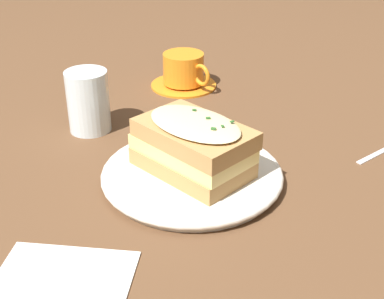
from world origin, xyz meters
TOP-DOWN VIEW (x-y plane):
  - ground_plane at (0.00, 0.00)m, footprint 2.40×2.40m
  - dinner_plate at (0.02, 0.00)m, footprint 0.24×0.24m
  - sandwich at (0.02, 0.00)m, footprint 0.17×0.16m
  - teacup_with_saucer at (0.07, -0.32)m, footprint 0.12×0.12m
  - water_glass at (0.19, -0.13)m, footprint 0.06×0.06m
  - napkin at (0.13, 0.21)m, footprint 0.14×0.11m

SIDE VIEW (x-z plane):
  - ground_plane at x=0.00m, z-range 0.00..0.00m
  - napkin at x=0.13m, z-range 0.00..0.00m
  - dinner_plate at x=0.02m, z-range 0.00..0.02m
  - teacup_with_saucer at x=0.07m, z-range 0.00..0.06m
  - water_glass at x=0.19m, z-range 0.00..0.10m
  - sandwich at x=0.02m, z-range 0.02..0.09m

